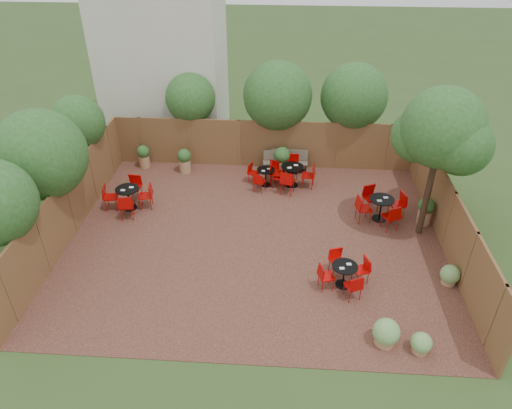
{
  "coord_description": "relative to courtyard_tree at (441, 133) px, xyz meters",
  "views": [
    {
      "loc": [
        0.86,
        -12.33,
        9.37
      ],
      "look_at": [
        -0.01,
        0.5,
        1.0
      ],
      "focal_mm": 33.23,
      "sensor_mm": 36.0,
      "label": 1
    }
  ],
  "objects": [
    {
      "name": "bistro_tables",
      "position": [
        -4.73,
        0.97,
        -3.14
      ],
      "size": [
        10.5,
        7.15,
        0.96
      ],
      "color": "black",
      "rests_on": "courtyard_paving"
    },
    {
      "name": "planters",
      "position": [
        -5.51,
        3.0,
        -3.03
      ],
      "size": [
        11.05,
        3.87,
        1.17
      ],
      "color": "#A17550",
      "rests_on": "courtyard_paving"
    },
    {
      "name": "low_shrubs",
      "position": [
        -1.08,
        -4.16,
        -3.28
      ],
      "size": [
        2.8,
        3.09,
        0.73
      ],
      "color": "#A17550",
      "rests_on": "courtyard_paving"
    },
    {
      "name": "fence_right",
      "position": [
        0.61,
        -0.67,
        -2.61
      ],
      "size": [
        0.08,
        10.0,
        2.0
      ],
      "primitive_type": "cube",
      "color": "brown",
      "rests_on": "ground"
    },
    {
      "name": "park_bench_left",
      "position": [
        -4.69,
        3.95,
        -3.15
      ],
      "size": [
        1.4,
        0.51,
        0.86
      ],
      "rotation": [
        0.0,
        0.0,
        0.05
      ],
      "color": "brown",
      "rests_on": "courtyard_paving"
    },
    {
      "name": "fence_back",
      "position": [
        -5.39,
        4.33,
        -2.61
      ],
      "size": [
        12.0,
        0.08,
        2.0
      ],
      "primitive_type": "cube",
      "color": "brown",
      "rests_on": "ground"
    },
    {
      "name": "overhang_foliage",
      "position": [
        -7.19,
        2.16,
        -0.87
      ],
      "size": [
        15.48,
        10.78,
        2.78
      ],
      "color": "#22511A",
      "rests_on": "ground"
    },
    {
      "name": "courtyard_tree",
      "position": [
        0.0,
        0.0,
        0.0
      ],
      "size": [
        2.63,
        2.53,
        4.96
      ],
      "rotation": [
        0.0,
        0.0,
        0.22
      ],
      "color": "black",
      "rests_on": "courtyard_paving"
    },
    {
      "name": "park_bench_right",
      "position": [
        -4.32,
        3.96,
        -3.14
      ],
      "size": [
        1.45,
        0.51,
        0.89
      ],
      "rotation": [
        0.0,
        0.0,
        -0.03
      ],
      "color": "brown",
      "rests_on": "courtyard_paving"
    },
    {
      "name": "fence_left",
      "position": [
        -11.39,
        -0.67,
        -2.61
      ],
      "size": [
        0.08,
        10.0,
        2.0
      ],
      "primitive_type": "cube",
      "color": "brown",
      "rests_on": "ground"
    },
    {
      "name": "ground",
      "position": [
        -5.39,
        -0.67,
        -3.61
      ],
      "size": [
        80.0,
        80.0,
        0.0
      ],
      "primitive_type": "plane",
      "color": "#354F23",
      "rests_on": "ground"
    },
    {
      "name": "courtyard_paving",
      "position": [
        -5.39,
        -0.67,
        -3.6
      ],
      "size": [
        12.0,
        10.0,
        0.02
      ],
      "primitive_type": "cube",
      "color": "#3C1D18",
      "rests_on": "ground"
    },
    {
      "name": "neighbour_building",
      "position": [
        -9.89,
        7.33,
        0.39
      ],
      "size": [
        5.0,
        4.0,
        8.0
      ],
      "primitive_type": "cube",
      "color": "beige",
      "rests_on": "ground"
    }
  ]
}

